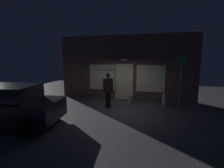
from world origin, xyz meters
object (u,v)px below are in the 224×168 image
(parked_car, at_px, (6,105))
(sidewalk_bollard_2, at_px, (164,100))
(street_sign_post, at_px, (181,80))
(person_with_umbrella, at_px, (108,75))
(sidewalk_bollard, at_px, (130,99))

(parked_car, distance_m, sidewalk_bollard_2, 7.33)
(parked_car, bearing_deg, sidewalk_bollard_2, 27.82)
(street_sign_post, height_order, sidewalk_bollard_2, street_sign_post)
(street_sign_post, bearing_deg, parked_car, -150.70)
(parked_car, height_order, street_sign_post, street_sign_post)
(person_with_umbrella, relative_size, sidewalk_bollard, 4.20)
(sidewalk_bollard, bearing_deg, parked_car, -133.84)
(person_with_umbrella, bearing_deg, sidewalk_bollard_2, -30.05)
(parked_car, distance_m, street_sign_post, 7.60)
(sidewalk_bollard, distance_m, sidewalk_bollard_2, 1.85)
(parked_car, bearing_deg, street_sign_post, 21.10)
(street_sign_post, xyz_separation_m, sidewalk_bollard_2, (-0.68, 0.60, -1.19))
(street_sign_post, bearing_deg, sidewalk_bollard_2, 138.57)
(sidewalk_bollard, bearing_deg, person_with_umbrella, -131.49)
(person_with_umbrella, xyz_separation_m, sidewalk_bollard, (0.96, 1.08, -1.44))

